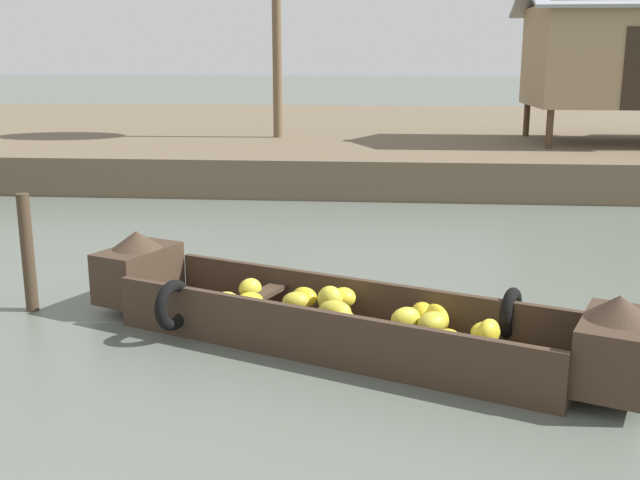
{
  "coord_description": "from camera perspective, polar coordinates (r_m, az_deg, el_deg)",
  "views": [
    {
      "loc": [
        1.83,
        -1.65,
        2.75
      ],
      "look_at": [
        1.09,
        6.34,
        0.84
      ],
      "focal_mm": 42.03,
      "sensor_mm": 36.0,
      "label": 1
    }
  ],
  "objects": [
    {
      "name": "stilt_house_left",
      "position": [
        19.89,
        21.93,
        13.06
      ],
      "size": [
        4.82,
        3.88,
        3.98
      ],
      "color": "#4C3826",
      "rests_on": "riverbank_strip"
    },
    {
      "name": "mooring_post",
      "position": [
        8.97,
        -21.37,
        -0.93
      ],
      "size": [
        0.14,
        0.14,
        1.34
      ],
      "primitive_type": "cylinder",
      "color": "#423323",
      "rests_on": "ground"
    },
    {
      "name": "banana_boat",
      "position": [
        7.44,
        1.6,
        -5.8
      ],
      "size": [
        5.62,
        3.09,
        0.89
      ],
      "color": "#3D2D21",
      "rests_on": "ground"
    },
    {
      "name": "ground_plane",
      "position": [
        12.11,
        -3.56,
        0.26
      ],
      "size": [
        300.0,
        300.0,
        0.0
      ],
      "primitive_type": "plane",
      "color": "#596056"
    },
    {
      "name": "riverbank_strip",
      "position": [
        25.04,
        1.06,
        8.03
      ],
      "size": [
        160.0,
        20.0,
        0.81
      ],
      "primitive_type": "cube",
      "color": "brown",
      "rests_on": "ground"
    }
  ]
}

